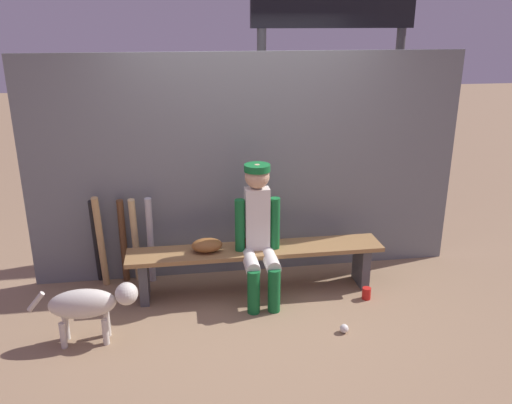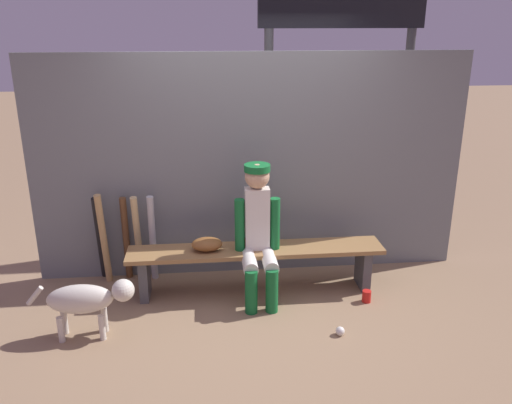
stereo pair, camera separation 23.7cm
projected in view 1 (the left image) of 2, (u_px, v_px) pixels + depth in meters
The scene contains 15 objects.
ground_plane at pixel (256, 291), 5.02m from camera, with size 30.00×30.00×0.00m, color #937556.
chainlink_fence at pixel (249, 168), 5.09m from camera, with size 4.17×0.03×2.16m, color slate.
dugout_bench at pixel (256, 258), 4.90m from camera, with size 2.35×0.36×0.44m.
player_seated at pixel (259, 230), 4.70m from camera, with size 0.41×0.55×1.24m.
baseball_glove at pixel (207, 245), 4.78m from camera, with size 0.28×0.20×0.12m, color brown.
bat_aluminum_silver at pixel (150, 241), 5.03m from camera, with size 0.06×0.06×0.88m, color #B7B7BC.
bat_wood_natural at pixel (135, 241), 5.03m from camera, with size 0.06×0.06×0.88m, color tan.
bat_wood_dark at pixel (123, 241), 5.05m from camera, with size 0.06×0.06×0.85m, color brown.
bat_wood_tan at pixel (101, 243), 4.92m from camera, with size 0.06×0.06×0.93m, color tan.
bat_aluminum_black at pixel (97, 242), 5.01m from camera, with size 0.06×0.06×0.89m, color black.
baseball at pixel (344, 329), 4.34m from camera, with size 0.07×0.07×0.07m, color white.
cup_on_ground at pixel (366, 293), 4.86m from camera, with size 0.08×0.08×0.11m, color red.
cup_on_bench at pixel (249, 244), 4.83m from camera, with size 0.08×0.08×0.11m, color red.
scoreboard at pixel (339, 16), 5.71m from camera, with size 2.09×0.27×3.54m.
dog at pixel (90, 304), 4.13m from camera, with size 0.84×0.20×0.49m.
Camera 1 is at (-0.68, -4.40, 2.45)m, focal length 37.16 mm.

